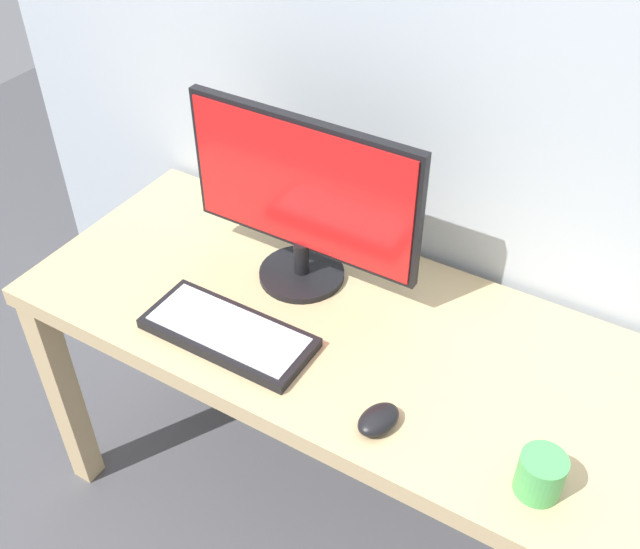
# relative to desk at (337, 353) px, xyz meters

# --- Properties ---
(ground_plane) EXTENTS (6.00, 6.00, 0.00)m
(ground_plane) POSITION_rel_desk_xyz_m (0.00, 0.00, -0.64)
(ground_plane) COLOR #4C4C51
(desk) EXTENTS (1.47, 0.62, 0.74)m
(desk) POSITION_rel_desk_xyz_m (0.00, 0.00, 0.00)
(desk) COLOR tan
(desk) RESTS_ON ground_plane
(monitor) EXTENTS (0.57, 0.20, 0.42)m
(monitor) POSITION_rel_desk_xyz_m (-0.15, 0.10, 0.32)
(monitor) COLOR black
(monitor) RESTS_ON desk
(keyboard_primary) EXTENTS (0.38, 0.16, 0.03)m
(keyboard_primary) POSITION_rel_desk_xyz_m (-0.18, -0.16, 0.11)
(keyboard_primary) COLOR black
(keyboard_primary) RESTS_ON desk
(mouse) EXTENTS (0.09, 0.11, 0.04)m
(mouse) POSITION_rel_desk_xyz_m (0.21, -0.21, 0.12)
(mouse) COLOR black
(mouse) RESTS_ON desk
(coffee_mug) EXTENTS (0.08, 0.08, 0.09)m
(coffee_mug) POSITION_rel_desk_xyz_m (0.52, -0.19, 0.14)
(coffee_mug) COLOR #4CB259
(coffee_mug) RESTS_ON desk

